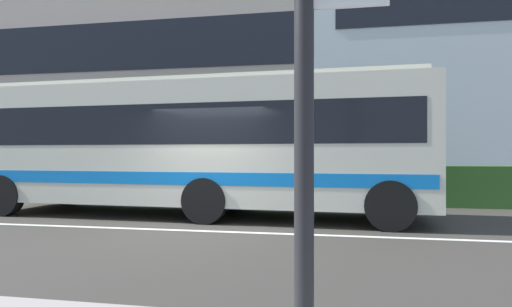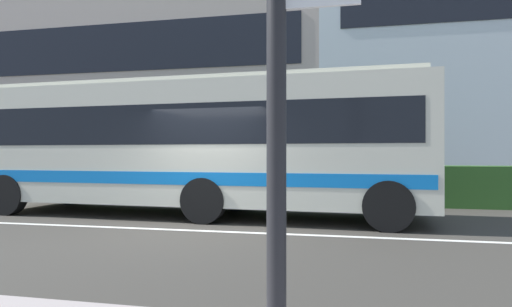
{
  "view_description": "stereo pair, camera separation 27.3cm",
  "coord_description": "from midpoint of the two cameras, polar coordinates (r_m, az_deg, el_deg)",
  "views": [
    {
      "loc": [
        2.88,
        -8.34,
        1.51
      ],
      "look_at": [
        0.79,
        2.31,
        1.53
      ],
      "focal_mm": 31.21,
      "sensor_mm": 36.0,
      "label": 1
    },
    {
      "loc": [
        3.15,
        -8.28,
        1.51
      ],
      "look_at": [
        0.79,
        2.31,
        1.53
      ],
      "focal_mm": 31.21,
      "sensor_mm": 36.0,
      "label": 2
    }
  ],
  "objects": [
    {
      "name": "ground_plane",
      "position": [
        8.97,
        -8.81,
        -9.77
      ],
      "size": [
        160.0,
        160.0,
        0.0
      ],
      "primitive_type": "plane",
      "color": "#37342E"
    },
    {
      "name": "lane_centre_line",
      "position": [
        8.97,
        -8.81,
        -9.75
      ],
      "size": [
        60.0,
        0.16,
        0.01
      ],
      "primitive_type": "cube",
      "color": "silver",
      "rests_on": "ground_plane"
    },
    {
      "name": "hedge_row_far",
      "position": [
        14.13,
        -1.84,
        -3.83
      ],
      "size": [
        16.68,
        1.1,
        1.17
      ],
      "primitive_type": "cube",
      "color": "#2B5521",
      "rests_on": "ground_plane"
    },
    {
      "name": "apartment_block_left",
      "position": [
        27.09,
        -12.12,
        8.55
      ],
      "size": [
        18.47,
        11.75,
        11.15
      ],
      "color": "#B8A89B",
      "rests_on": "ground_plane"
    },
    {
      "name": "transit_bus",
      "position": [
        11.04,
        -8.47,
        1.44
      ],
      "size": [
        11.18,
        3.09,
        3.27
      ],
      "color": "beige",
      "rests_on": "ground_plane"
    }
  ]
}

